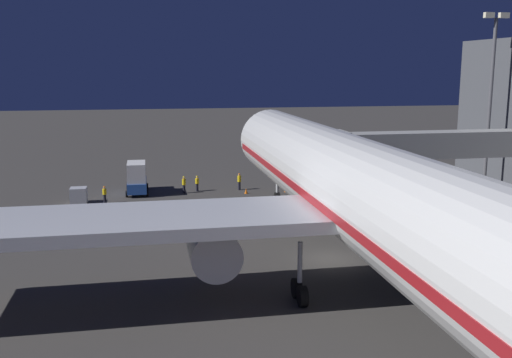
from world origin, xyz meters
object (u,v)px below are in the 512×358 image
Objects in this scene: apron_floodlight_mast at (491,88)px; traffic_cone_nose_port at (286,190)px; baggage_container_near_belt at (79,195)px; ground_crew_marshaller_fwd at (197,183)px; traffic_cone_nose_starboard at (246,191)px; ground_crew_by_belt_loader at (184,184)px; catering_truck at (137,177)px; ground_crew_under_port_wing at (239,181)px; airliner_at_gate at (381,203)px; jet_bridge at (402,146)px; ground_crew_near_nose_gear at (105,194)px.

traffic_cone_nose_port is at bearing -2.20° from apron_floodlight_mast.
ground_crew_marshaller_fwd is at bearing -164.02° from baggage_container_near_belt.
traffic_cone_nose_port is at bearing 180.00° from traffic_cone_nose_starboard.
ground_crew_by_belt_loader is 6.78m from traffic_cone_nose_starboard.
ground_crew_by_belt_loader reaches higher than baggage_container_near_belt.
baggage_container_near_belt is (44.99, 0.37, -10.34)m from apron_floodlight_mast.
catering_truck is (39.27, -3.18, -9.36)m from apron_floodlight_mast.
apron_floodlight_mast reaches higher than ground_crew_under_port_wing.
airliner_at_gate reaches higher than ground_crew_by_belt_loader.
airliner_at_gate is 36.08m from baggage_container_near_belt.
traffic_cone_nose_port is at bearing -176.66° from baggage_container_near_belt.
ground_crew_by_belt_loader is at bearing -12.85° from traffic_cone_nose_starboard.
catering_truck is at bearing -8.15° from traffic_cone_nose_port.
ground_crew_by_belt_loader is at bearing -7.78° from traffic_cone_nose_port.
catering_truck is 2.81× the size of ground_crew_under_port_wing.
ground_crew_by_belt_loader is (8.77, -32.68, -4.95)m from airliner_at_gate.
jet_bridge is 17.35m from traffic_cone_nose_starboard.
apron_floodlight_mast is 35.13× the size of traffic_cone_nose_starboard.
ground_crew_by_belt_loader is 0.99× the size of ground_crew_under_port_wing.
ground_crew_near_nose_gear is at bearing 164.94° from baggage_container_near_belt.
ground_crew_under_port_wing is 5.29m from traffic_cone_nose_port.
jet_bridge is at bearing 146.12° from traffic_cone_nose_starboard.
airliner_at_gate reaches higher than ground_crew_near_nose_gear.
catering_truck is (13.77, -33.47, -4.21)m from airliner_at_gate.
catering_truck reaches higher than traffic_cone_nose_starboard.
catering_truck is at bearing -4.63° from apron_floodlight_mast.
apron_floodlight_mast reaches higher than ground_crew_near_nose_gear.
jet_bridge is at bearing 30.22° from apron_floodlight_mast.
ground_crew_near_nose_gear reaches higher than traffic_cone_nose_port.
traffic_cone_nose_starboard is at bearing 167.15° from ground_crew_by_belt_loader.
catering_truck reaches higher than baggage_container_near_belt.
ground_crew_under_port_wing is at bearing 178.07° from ground_crew_marshaller_fwd.
ground_crew_under_port_wing reaches higher than ground_crew_by_belt_loader.
baggage_container_near_belt is 0.85× the size of ground_crew_under_port_wing.
apron_floodlight_mast is 12.05× the size of baggage_container_near_belt.
ground_crew_near_nose_gear is 14.85m from traffic_cone_nose_starboard.
catering_truck reaches higher than ground_crew_near_nose_gear.
ground_crew_by_belt_loader is (-4.99, 0.79, -0.74)m from catering_truck.
baggage_container_near_belt is at bearing 14.47° from ground_crew_by_belt_loader.
apron_floodlight_mast is at bearing 174.56° from ground_crew_marshaller_fwd.
catering_truck is 2.99× the size of ground_crew_near_nose_gear.
ground_crew_by_belt_loader is at bearing -156.94° from ground_crew_near_nose_gear.
airliner_at_gate is 3.41× the size of apron_floodlight_mast.
airliner_at_gate is 24.82m from jet_bridge.
ground_crew_under_port_wing is (13.99, -11.19, -5.01)m from jet_bridge.
ground_crew_near_nose_gear is 8.84m from ground_crew_by_belt_loader.
jet_bridge reaches higher than traffic_cone_nose_starboard.
ground_crew_by_belt_loader is at bearing -3.99° from apron_floodlight_mast.
ground_crew_by_belt_loader is at bearing -27.78° from jet_bridge.
ground_crew_under_port_wing is (2.61, -33.25, -4.94)m from airliner_at_gate.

